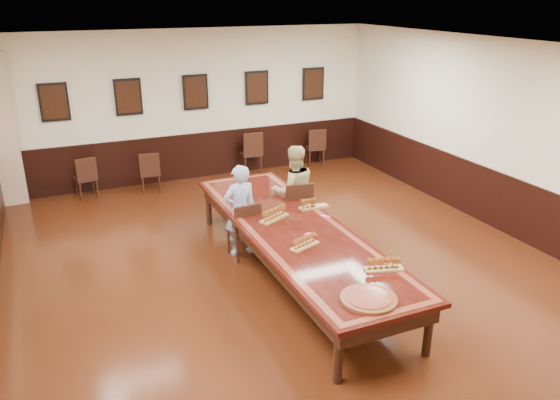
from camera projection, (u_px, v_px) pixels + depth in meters
name	position (u px, v px, depth m)	size (l,w,h in m)	color
floor	(294.00, 275.00, 8.01)	(8.00, 10.00, 0.02)	black
ceiling	(296.00, 49.00, 6.86)	(8.00, 10.00, 0.02)	white
wall_back	(195.00, 106.00, 11.72)	(8.00, 0.02, 3.20)	#E9E5C3
wall_right	(516.00, 141.00, 8.95)	(0.02, 10.00, 3.20)	#E9E5C3
chair_man	(243.00, 229.00, 8.42)	(0.43, 0.47, 0.92)	black
chair_woman	(295.00, 209.00, 9.10)	(0.47, 0.51, 1.00)	black
spare_chair_a	(85.00, 177.00, 10.90)	(0.40, 0.44, 0.86)	black
spare_chair_b	(150.00, 171.00, 11.22)	(0.40, 0.44, 0.86)	black
spare_chair_c	(251.00, 152.00, 12.39)	(0.45, 0.49, 0.97)	black
spare_chair_d	(315.00, 146.00, 12.97)	(0.42, 0.46, 0.89)	black
person_man	(240.00, 210.00, 8.41)	(0.53, 0.35, 1.46)	#538BD0
person_woman	(294.00, 191.00, 9.10)	(0.77, 0.60, 1.56)	#D6C686
pink_phone	(325.00, 216.00, 8.12)	(0.07, 0.15, 0.01)	#CA438F
curtain	(4.00, 131.00, 10.20)	(0.45, 0.18, 2.90)	tan
wainscoting	(294.00, 244.00, 7.83)	(8.00, 10.00, 1.00)	black
conference_table	(294.00, 237.00, 7.79)	(1.40, 5.00, 0.76)	black
posters	(196.00, 92.00, 11.55)	(6.14, 0.04, 0.74)	black
flight_a	(274.00, 214.00, 8.00)	(0.52, 0.36, 0.19)	#A88646
flight_b	(311.00, 204.00, 8.41)	(0.47, 0.14, 0.17)	#A88646
flight_c	(305.00, 242.00, 7.13)	(0.45, 0.28, 0.16)	#A88646
flight_d	(384.00, 264.00, 6.53)	(0.49, 0.27, 0.17)	#A88646
red_plate_grp	(310.00, 235.00, 7.48)	(0.19, 0.19, 0.02)	#AB0B2C
carved_platter	(369.00, 299.00, 5.90)	(0.75, 0.75, 0.05)	#542610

